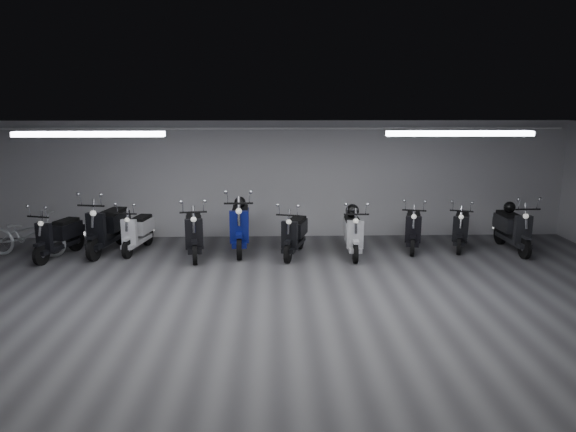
{
  "coord_description": "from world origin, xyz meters",
  "views": [
    {
      "loc": [
        -0.07,
        -7.76,
        3.29
      ],
      "look_at": [
        0.23,
        2.5,
        1.05
      ],
      "focal_mm": 33.49,
      "sensor_mm": 36.0,
      "label": 1
    }
  ],
  "objects_px": {
    "scooter_2": "(137,225)",
    "scooter_9": "(513,222)",
    "scooter_5": "(294,227)",
    "scooter_1": "(107,220)",
    "helmet_0": "(510,207)",
    "scooter_0": "(58,229)",
    "bicycle": "(25,230)",
    "scooter_7": "(413,222)",
    "scooter_8": "(461,223)",
    "scooter_4": "(240,218)",
    "scooter_3": "(194,226)",
    "scooter_6": "(353,227)",
    "helmet_1": "(240,202)",
    "helmet_2": "(352,211)"
  },
  "relations": [
    {
      "from": "scooter_2",
      "to": "scooter_9",
      "type": "height_order",
      "value": "scooter_9"
    },
    {
      "from": "scooter_5",
      "to": "scooter_2",
      "type": "bearing_deg",
      "value": -170.91
    },
    {
      "from": "scooter_1",
      "to": "helmet_0",
      "type": "distance_m",
      "value": 8.86
    },
    {
      "from": "scooter_0",
      "to": "bicycle",
      "type": "bearing_deg",
      "value": -173.87
    },
    {
      "from": "scooter_7",
      "to": "scooter_8",
      "type": "bearing_deg",
      "value": 16.86
    },
    {
      "from": "scooter_4",
      "to": "scooter_7",
      "type": "height_order",
      "value": "scooter_4"
    },
    {
      "from": "scooter_0",
      "to": "scooter_2",
      "type": "height_order",
      "value": "scooter_0"
    },
    {
      "from": "scooter_3",
      "to": "scooter_4",
      "type": "distance_m",
      "value": 1.03
    },
    {
      "from": "scooter_1",
      "to": "scooter_2",
      "type": "height_order",
      "value": "scooter_1"
    },
    {
      "from": "scooter_6",
      "to": "scooter_7",
      "type": "distance_m",
      "value": 1.47
    },
    {
      "from": "scooter_4",
      "to": "scooter_6",
      "type": "bearing_deg",
      "value": -11.06
    },
    {
      "from": "scooter_3",
      "to": "scooter_5",
      "type": "bearing_deg",
      "value": -8.93
    },
    {
      "from": "helmet_1",
      "to": "bicycle",
      "type": "bearing_deg",
      "value": -173.25
    },
    {
      "from": "scooter_6",
      "to": "helmet_0",
      "type": "relative_size",
      "value": 6.72
    },
    {
      "from": "scooter_3",
      "to": "helmet_1",
      "type": "distance_m",
      "value": 1.21
    },
    {
      "from": "scooter_1",
      "to": "scooter_6",
      "type": "relative_size",
      "value": 1.14
    },
    {
      "from": "scooter_8",
      "to": "bicycle",
      "type": "xyz_separation_m",
      "value": [
        -9.46,
        -0.32,
        -0.02
      ]
    },
    {
      "from": "scooter_2",
      "to": "bicycle",
      "type": "bearing_deg",
      "value": -162.91
    },
    {
      "from": "scooter_6",
      "to": "scooter_2",
      "type": "bearing_deg",
      "value": 177.28
    },
    {
      "from": "scooter_9",
      "to": "helmet_0",
      "type": "bearing_deg",
      "value": 90.0
    },
    {
      "from": "scooter_2",
      "to": "helmet_0",
      "type": "xyz_separation_m",
      "value": [
        8.23,
        0.04,
        0.34
      ]
    },
    {
      "from": "scooter_6",
      "to": "scooter_9",
      "type": "relative_size",
      "value": 0.96
    },
    {
      "from": "scooter_1",
      "to": "scooter_3",
      "type": "bearing_deg",
      "value": 0.28
    },
    {
      "from": "scooter_0",
      "to": "scooter_4",
      "type": "xyz_separation_m",
      "value": [
        3.8,
        0.4,
        0.12
      ]
    },
    {
      "from": "scooter_8",
      "to": "helmet_1",
      "type": "height_order",
      "value": "scooter_8"
    },
    {
      "from": "scooter_0",
      "to": "scooter_9",
      "type": "height_order",
      "value": "scooter_9"
    },
    {
      "from": "scooter_0",
      "to": "bicycle",
      "type": "distance_m",
      "value": 0.75
    },
    {
      "from": "helmet_1",
      "to": "scooter_6",
      "type": "bearing_deg",
      "value": -15.63
    },
    {
      "from": "helmet_0",
      "to": "scooter_6",
      "type": "bearing_deg",
      "value": -172.62
    },
    {
      "from": "scooter_3",
      "to": "scooter_5",
      "type": "height_order",
      "value": "scooter_3"
    },
    {
      "from": "scooter_6",
      "to": "scooter_8",
      "type": "relative_size",
      "value": 1.06
    },
    {
      "from": "scooter_9",
      "to": "helmet_0",
      "type": "height_order",
      "value": "scooter_9"
    },
    {
      "from": "scooter_2",
      "to": "scooter_6",
      "type": "relative_size",
      "value": 0.95
    },
    {
      "from": "scooter_9",
      "to": "bicycle",
      "type": "xyz_separation_m",
      "value": [
        -10.52,
        -0.07,
        -0.08
      ]
    },
    {
      "from": "scooter_2",
      "to": "helmet_0",
      "type": "height_order",
      "value": "scooter_2"
    },
    {
      "from": "scooter_9",
      "to": "scooter_4",
      "type": "bearing_deg",
      "value": 176.93
    },
    {
      "from": "scooter_9",
      "to": "helmet_1",
      "type": "height_order",
      "value": "scooter_9"
    },
    {
      "from": "scooter_1",
      "to": "helmet_2",
      "type": "bearing_deg",
      "value": 9.17
    },
    {
      "from": "scooter_6",
      "to": "helmet_1",
      "type": "distance_m",
      "value": 2.56
    },
    {
      "from": "helmet_0",
      "to": "scooter_4",
      "type": "bearing_deg",
      "value": -179.47
    },
    {
      "from": "scooter_2",
      "to": "scooter_5",
      "type": "distance_m",
      "value": 3.45
    },
    {
      "from": "scooter_8",
      "to": "scooter_0",
      "type": "bearing_deg",
      "value": -155.18
    },
    {
      "from": "scooter_4",
      "to": "helmet_2",
      "type": "relative_size",
      "value": 6.79
    },
    {
      "from": "scooter_3",
      "to": "helmet_1",
      "type": "bearing_deg",
      "value": 26.23
    },
    {
      "from": "scooter_1",
      "to": "helmet_0",
      "type": "xyz_separation_m",
      "value": [
        8.85,
        0.08,
        0.22
      ]
    },
    {
      "from": "helmet_0",
      "to": "bicycle",
      "type": "bearing_deg",
      "value": -178.29
    },
    {
      "from": "scooter_8",
      "to": "helmet_2",
      "type": "distance_m",
      "value": 2.52
    },
    {
      "from": "scooter_9",
      "to": "helmet_1",
      "type": "bearing_deg",
      "value": 174.3
    },
    {
      "from": "scooter_1",
      "to": "bicycle",
      "type": "bearing_deg",
      "value": -161.32
    },
    {
      "from": "scooter_8",
      "to": "scooter_3",
      "type": "bearing_deg",
      "value": -153.93
    }
  ]
}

